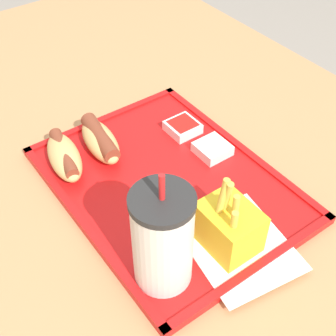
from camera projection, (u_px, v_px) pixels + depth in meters
dining_table at (149, 303)px, 0.97m from camera, size 1.41×0.98×0.71m
food_tray at (168, 184)px, 0.72m from camera, size 0.40×0.30×0.01m
paper_napkin at (239, 246)px, 0.63m from camera, size 0.17×0.15×0.00m
soda_cup at (163, 239)px, 0.55m from camera, size 0.08×0.08×0.18m
hot_dog_far at (64, 156)px, 0.73m from camera, size 0.12×0.07×0.04m
hot_dog_near at (100, 140)px, 0.76m from camera, size 0.12×0.06×0.04m
fries_carton at (229, 227)px, 0.61m from camera, size 0.08×0.06×0.12m
sauce_cup_mayo at (212, 148)px, 0.76m from camera, size 0.05×0.05×0.02m
sauce_cup_ketchup at (183, 127)px, 0.80m from camera, size 0.05×0.05×0.02m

